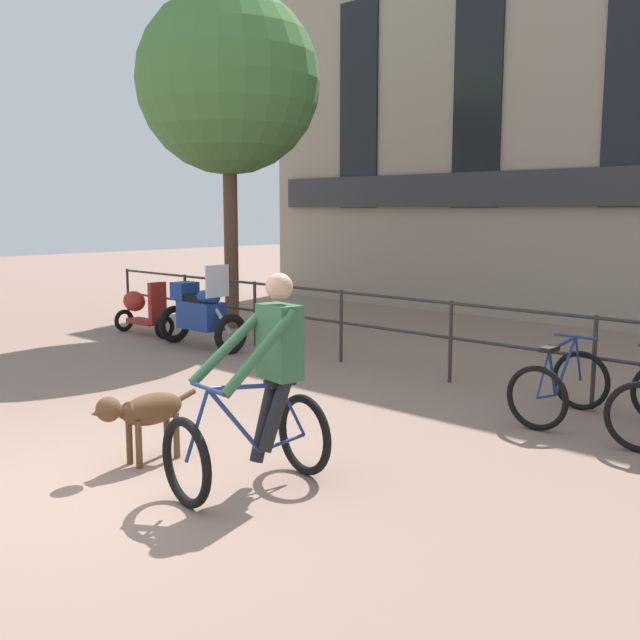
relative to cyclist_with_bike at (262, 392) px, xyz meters
name	(u,v)px	position (x,y,z in m)	size (l,w,h in m)	color
ground_plane	(74,492)	(-0.97, -1.12, -0.76)	(60.00, 60.00, 0.00)	#8E7060
canal_railing	(451,328)	(-0.97, 4.08, -0.05)	(15.05, 0.05, 1.05)	#2D2B28
cyclist_with_bike	(262,392)	(0.00, 0.00, 0.00)	(0.83, 1.25, 1.70)	black
dog	(143,412)	(-1.14, -0.36, -0.30)	(0.25, 1.03, 0.65)	brown
parked_motorcycle	(201,313)	(-5.21, 3.36, -0.20)	(1.58, 0.62, 1.35)	black
parked_bicycle_near_lamp	(560,386)	(0.83, 3.42, -0.41)	(0.69, 1.13, 0.86)	black
parked_scooter	(142,309)	(-6.99, 3.43, -0.30)	(1.29, 0.45, 0.96)	black
tree_canalside_left	(228,83)	(-6.48, 5.06, 3.68)	(3.30, 3.30, 6.11)	brown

